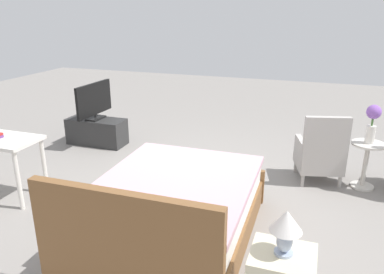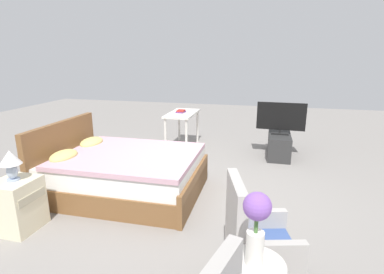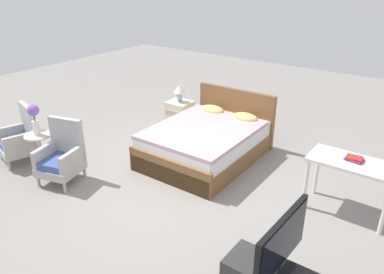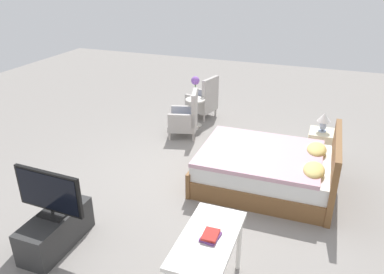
{
  "view_description": "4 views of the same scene",
  "coord_description": "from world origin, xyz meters",
  "px_view_note": "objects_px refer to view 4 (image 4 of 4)",
  "views": [
    {
      "loc": [
        -1.39,
        3.96,
        2.14
      ],
      "look_at": [
        -0.01,
        -0.02,
        0.69
      ],
      "focal_mm": 35.0,
      "sensor_mm": 36.0,
      "label": 1
    },
    {
      "loc": [
        -3.65,
        -0.8,
        1.83
      ],
      "look_at": [
        0.39,
        0.21,
        0.71
      ],
      "focal_mm": 28.0,
      "sensor_mm": 36.0,
      "label": 2
    },
    {
      "loc": [
        2.9,
        -3.56,
        2.88
      ],
      "look_at": [
        0.06,
        0.32,
        0.71
      ],
      "focal_mm": 35.0,
      "sensor_mm": 36.0,
      "label": 3
    },
    {
      "loc": [
        4.81,
        1.7,
        3.09
      ],
      "look_at": [
        0.02,
        -0.09,
        0.73
      ],
      "focal_mm": 35.0,
      "sensor_mm": 36.0,
      "label": 4
    }
  ],
  "objects_px": {
    "armchair_by_window_right": "(186,118)",
    "tv_stand": "(56,230)",
    "flower_vase": "(195,85)",
    "armchair_by_window_left": "(204,101)",
    "nightstand": "(320,147)",
    "vanity_desk": "(208,246)",
    "table_lamp": "(324,119)",
    "tv_flatscreen": "(49,193)",
    "side_table": "(195,109)",
    "book_stack": "(211,236)",
    "bed": "(268,169)"
  },
  "relations": [
    {
      "from": "armchair_by_window_left",
      "to": "vanity_desk",
      "type": "xyz_separation_m",
      "value": [
        4.67,
        1.63,
        0.25
      ]
    },
    {
      "from": "bed",
      "to": "tv_stand",
      "type": "height_order",
      "value": "bed"
    },
    {
      "from": "nightstand",
      "to": "vanity_desk",
      "type": "height_order",
      "value": "vanity_desk"
    },
    {
      "from": "nightstand",
      "to": "side_table",
      "type": "bearing_deg",
      "value": -106.54
    },
    {
      "from": "table_lamp",
      "to": "book_stack",
      "type": "bearing_deg",
      "value": -14.29
    },
    {
      "from": "table_lamp",
      "to": "tv_stand",
      "type": "height_order",
      "value": "table_lamp"
    },
    {
      "from": "tv_flatscreen",
      "to": "book_stack",
      "type": "relative_size",
      "value": 3.97
    },
    {
      "from": "tv_stand",
      "to": "bed",
      "type": "bearing_deg",
      "value": 135.8
    },
    {
      "from": "armchair_by_window_right",
      "to": "flower_vase",
      "type": "height_order",
      "value": "flower_vase"
    },
    {
      "from": "flower_vase",
      "to": "tv_flatscreen",
      "type": "height_order",
      "value": "flower_vase"
    },
    {
      "from": "tv_stand",
      "to": "book_stack",
      "type": "xyz_separation_m",
      "value": [
        0.09,
        1.95,
        0.54
      ]
    },
    {
      "from": "armchair_by_window_right",
      "to": "tv_stand",
      "type": "bearing_deg",
      "value": -4.78
    },
    {
      "from": "armchair_by_window_left",
      "to": "vanity_desk",
      "type": "bearing_deg",
      "value": 19.27
    },
    {
      "from": "nightstand",
      "to": "vanity_desk",
      "type": "relative_size",
      "value": 0.55
    },
    {
      "from": "nightstand",
      "to": "book_stack",
      "type": "bearing_deg",
      "value": -14.28
    },
    {
      "from": "armchair_by_window_right",
      "to": "tv_stand",
      "type": "relative_size",
      "value": 0.96
    },
    {
      "from": "armchair_by_window_right",
      "to": "tv_flatscreen",
      "type": "xyz_separation_m",
      "value": [
        3.51,
        -0.29,
        0.36
      ]
    },
    {
      "from": "armchair_by_window_right",
      "to": "vanity_desk",
      "type": "distance_m",
      "value": 3.95
    },
    {
      "from": "tv_stand",
      "to": "vanity_desk",
      "type": "xyz_separation_m",
      "value": [
        0.09,
        1.93,
        0.41
      ]
    },
    {
      "from": "armchair_by_window_left",
      "to": "table_lamp",
      "type": "distance_m",
      "value": 2.86
    },
    {
      "from": "tv_flatscreen",
      "to": "tv_stand",
      "type": "bearing_deg",
      "value": 177.83
    },
    {
      "from": "bed",
      "to": "vanity_desk",
      "type": "distance_m",
      "value": 2.31
    },
    {
      "from": "tv_stand",
      "to": "armchair_by_window_left",
      "type": "bearing_deg",
      "value": 176.34
    },
    {
      "from": "side_table",
      "to": "flower_vase",
      "type": "height_order",
      "value": "flower_vase"
    },
    {
      "from": "side_table",
      "to": "tv_stand",
      "type": "relative_size",
      "value": 0.62
    },
    {
      "from": "flower_vase",
      "to": "vanity_desk",
      "type": "xyz_separation_m",
      "value": [
        4.13,
        1.63,
        -0.26
      ]
    },
    {
      "from": "tv_stand",
      "to": "tv_flatscreen",
      "type": "height_order",
      "value": "tv_flatscreen"
    },
    {
      "from": "tv_stand",
      "to": "flower_vase",
      "type": "bearing_deg",
      "value": 175.86
    },
    {
      "from": "bed",
      "to": "nightstand",
      "type": "distance_m",
      "value": 1.3
    },
    {
      "from": "tv_flatscreen",
      "to": "table_lamp",
      "type": "bearing_deg",
      "value": 139.53
    },
    {
      "from": "table_lamp",
      "to": "tv_flatscreen",
      "type": "xyz_separation_m",
      "value": [
        3.3,
        -2.81,
        -0.05
      ]
    },
    {
      "from": "side_table",
      "to": "nightstand",
      "type": "bearing_deg",
      "value": 73.46
    },
    {
      "from": "vanity_desk",
      "to": "tv_flatscreen",
      "type": "bearing_deg",
      "value": -92.51
    },
    {
      "from": "armchair_by_window_left",
      "to": "table_lamp",
      "type": "height_order",
      "value": "armchair_by_window_left"
    },
    {
      "from": "armchair_by_window_left",
      "to": "armchair_by_window_right",
      "type": "distance_m",
      "value": 1.08
    },
    {
      "from": "table_lamp",
      "to": "tv_stand",
      "type": "bearing_deg",
      "value": -40.49
    },
    {
      "from": "armchair_by_window_right",
      "to": "table_lamp",
      "type": "xyz_separation_m",
      "value": [
        0.21,
        2.52,
        0.41
      ]
    },
    {
      "from": "flower_vase",
      "to": "tv_flatscreen",
      "type": "xyz_separation_m",
      "value": [
        4.05,
        -0.29,
        -0.15
      ]
    },
    {
      "from": "bed",
      "to": "vanity_desk",
      "type": "relative_size",
      "value": 1.93
    },
    {
      "from": "side_table",
      "to": "tv_flatscreen",
      "type": "height_order",
      "value": "tv_flatscreen"
    },
    {
      "from": "side_table",
      "to": "flower_vase",
      "type": "bearing_deg",
      "value": 90.0
    },
    {
      "from": "side_table",
      "to": "nightstand",
      "type": "xyz_separation_m",
      "value": [
        0.75,
        2.52,
        -0.09
      ]
    },
    {
      "from": "armchair_by_window_left",
      "to": "nightstand",
      "type": "bearing_deg",
      "value": 62.93
    },
    {
      "from": "armchair_by_window_right",
      "to": "book_stack",
      "type": "xyz_separation_m",
      "value": [
        3.59,
        1.66,
        0.38
      ]
    },
    {
      "from": "side_table",
      "to": "book_stack",
      "type": "bearing_deg",
      "value": 21.89
    },
    {
      "from": "armchair_by_window_left",
      "to": "book_stack",
      "type": "relative_size",
      "value": 4.15
    },
    {
      "from": "bed",
      "to": "nightstand",
      "type": "relative_size",
      "value": 3.51
    },
    {
      "from": "table_lamp",
      "to": "tv_flatscreen",
      "type": "distance_m",
      "value": 4.34
    },
    {
      "from": "nightstand",
      "to": "tv_stand",
      "type": "bearing_deg",
      "value": -40.48
    },
    {
      "from": "side_table",
      "to": "tv_flatscreen",
      "type": "relative_size",
      "value": 0.67
    }
  ]
}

